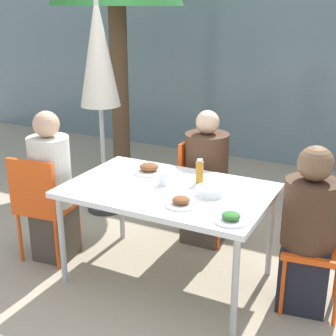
{
  "coord_description": "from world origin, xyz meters",
  "views": [
    {
      "loc": [
        1.41,
        -2.76,
        1.97
      ],
      "look_at": [
        0.0,
        0.0,
        0.89
      ],
      "focal_mm": 50.0,
      "sensor_mm": 36.0,
      "label": 1
    }
  ],
  "objects_px": {
    "closed_umbrella": "(99,59)",
    "drinking_cup": "(164,178)",
    "chair_right": "(316,232)",
    "bottle": "(200,172)",
    "salad_bowl": "(210,191)",
    "person_right": "(308,234)",
    "person_far": "(206,182)",
    "chair_far": "(200,181)",
    "person_left": "(52,191)",
    "chair_left": "(41,200)"
  },
  "relations": [
    {
      "from": "closed_umbrella",
      "to": "drinking_cup",
      "type": "relative_size",
      "value": 22.69
    },
    {
      "from": "chair_right",
      "to": "drinking_cup",
      "type": "bearing_deg",
      "value": 1.43
    },
    {
      "from": "chair_right",
      "to": "closed_umbrella",
      "type": "relative_size",
      "value": 0.42
    },
    {
      "from": "bottle",
      "to": "salad_bowl",
      "type": "bearing_deg",
      "value": -48.89
    },
    {
      "from": "chair_right",
      "to": "person_right",
      "type": "height_order",
      "value": "person_right"
    },
    {
      "from": "closed_umbrella",
      "to": "drinking_cup",
      "type": "height_order",
      "value": "closed_umbrella"
    },
    {
      "from": "person_far",
      "to": "salad_bowl",
      "type": "xyz_separation_m",
      "value": [
        0.31,
        -0.7,
        0.23
      ]
    },
    {
      "from": "chair_far",
      "to": "closed_umbrella",
      "type": "bearing_deg",
      "value": -94.13
    },
    {
      "from": "chair_far",
      "to": "person_left",
      "type": "bearing_deg",
      "value": -45.13
    },
    {
      "from": "person_left",
      "to": "closed_umbrella",
      "type": "bearing_deg",
      "value": 93.38
    },
    {
      "from": "chair_far",
      "to": "closed_umbrella",
      "type": "distance_m",
      "value": 1.45
    },
    {
      "from": "closed_umbrella",
      "to": "chair_right",
      "type": "bearing_deg",
      "value": -16.28
    },
    {
      "from": "chair_far",
      "to": "salad_bowl",
      "type": "xyz_separation_m",
      "value": [
        0.39,
        -0.75,
        0.25
      ]
    },
    {
      "from": "drinking_cup",
      "to": "salad_bowl",
      "type": "bearing_deg",
      "value": -4.78
    },
    {
      "from": "person_far",
      "to": "drinking_cup",
      "type": "height_order",
      "value": "person_far"
    },
    {
      "from": "chair_right",
      "to": "person_right",
      "type": "relative_size",
      "value": 0.77
    },
    {
      "from": "person_left",
      "to": "person_far",
      "type": "bearing_deg",
      "value": 33.49
    },
    {
      "from": "person_right",
      "to": "person_far",
      "type": "height_order",
      "value": "person_far"
    },
    {
      "from": "person_left",
      "to": "chair_far",
      "type": "height_order",
      "value": "person_left"
    },
    {
      "from": "salad_bowl",
      "to": "person_left",
      "type": "bearing_deg",
      "value": -174.16
    },
    {
      "from": "bottle",
      "to": "salad_bowl",
      "type": "xyz_separation_m",
      "value": [
        0.15,
        -0.18,
        -0.06
      ]
    },
    {
      "from": "chair_left",
      "to": "person_right",
      "type": "height_order",
      "value": "person_right"
    },
    {
      "from": "person_left",
      "to": "person_right",
      "type": "bearing_deg",
      "value": 0.42
    },
    {
      "from": "chair_far",
      "to": "chair_right",
      "type": "bearing_deg",
      "value": 63.68
    },
    {
      "from": "person_left",
      "to": "chair_right",
      "type": "height_order",
      "value": "person_left"
    },
    {
      "from": "person_right",
      "to": "closed_umbrella",
      "type": "height_order",
      "value": "closed_umbrella"
    },
    {
      "from": "salad_bowl",
      "to": "chair_left",
      "type": "bearing_deg",
      "value": -170.71
    },
    {
      "from": "chair_right",
      "to": "drinking_cup",
      "type": "xyz_separation_m",
      "value": [
        -1.07,
        -0.17,
        0.26
      ]
    },
    {
      "from": "chair_far",
      "to": "person_far",
      "type": "distance_m",
      "value": 0.1
    },
    {
      "from": "person_left",
      "to": "closed_umbrella",
      "type": "xyz_separation_m",
      "value": [
        -0.18,
        0.97,
        0.92
      ]
    },
    {
      "from": "chair_left",
      "to": "drinking_cup",
      "type": "height_order",
      "value": "chair_left"
    },
    {
      "from": "chair_far",
      "to": "closed_umbrella",
      "type": "relative_size",
      "value": 0.42
    },
    {
      "from": "person_right",
      "to": "closed_umbrella",
      "type": "distance_m",
      "value": 2.44
    },
    {
      "from": "person_far",
      "to": "closed_umbrella",
      "type": "bearing_deg",
      "value": -96.31
    },
    {
      "from": "bottle",
      "to": "drinking_cup",
      "type": "distance_m",
      "value": 0.27
    },
    {
      "from": "chair_left",
      "to": "person_right",
      "type": "distance_m",
      "value": 2.01
    },
    {
      "from": "chair_right",
      "to": "person_right",
      "type": "bearing_deg",
      "value": 57.95
    },
    {
      "from": "bottle",
      "to": "chair_left",
      "type": "bearing_deg",
      "value": -161.47
    },
    {
      "from": "chair_right",
      "to": "drinking_cup",
      "type": "relative_size",
      "value": 9.62
    },
    {
      "from": "person_right",
      "to": "person_left",
      "type": "bearing_deg",
      "value": -0.41
    },
    {
      "from": "person_right",
      "to": "person_far",
      "type": "xyz_separation_m",
      "value": [
        -0.97,
        0.58,
        0.0
      ]
    },
    {
      "from": "chair_left",
      "to": "chair_right",
      "type": "height_order",
      "value": "same"
    },
    {
      "from": "person_right",
      "to": "salad_bowl",
      "type": "distance_m",
      "value": 0.71
    },
    {
      "from": "person_far",
      "to": "drinking_cup",
      "type": "xyz_separation_m",
      "value": [
        -0.06,
        -0.67,
        0.24
      ]
    },
    {
      "from": "salad_bowl",
      "to": "person_far",
      "type": "bearing_deg",
      "value": 113.91
    },
    {
      "from": "chair_far",
      "to": "person_far",
      "type": "xyz_separation_m",
      "value": [
        0.08,
        -0.05,
        0.02
      ]
    },
    {
      "from": "bottle",
      "to": "chair_far",
      "type": "bearing_deg",
      "value": 112.34
    },
    {
      "from": "person_far",
      "to": "person_left",
      "type": "bearing_deg",
      "value": -49.23
    },
    {
      "from": "chair_far",
      "to": "person_far",
      "type": "height_order",
      "value": "person_far"
    },
    {
      "from": "chair_left",
      "to": "salad_bowl",
      "type": "distance_m",
      "value": 1.37
    }
  ]
}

